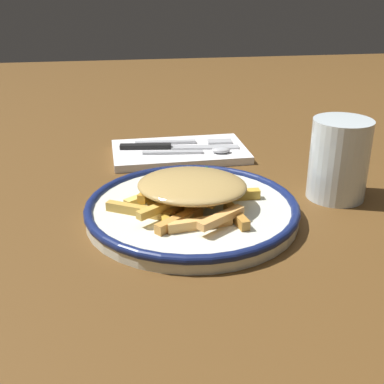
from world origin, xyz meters
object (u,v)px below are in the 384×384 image
at_px(fork, 184,142).
at_px(knife, 169,147).
at_px(plate, 192,209).
at_px(spoon, 202,151).
at_px(fries_heap, 193,190).
at_px(napkin, 180,152).
at_px(water_glass, 339,159).

bearing_deg(fork, knife, -51.31).
distance_m(plate, spoon, 0.22).
distance_m(plate, fork, 0.28).
bearing_deg(knife, fries_heap, 1.09).
distance_m(napkin, knife, 0.02).
xyz_separation_m(napkin, knife, (-0.00, -0.02, 0.01)).
bearing_deg(fork, spoon, 21.15).
height_order(fries_heap, spoon, fries_heap).
bearing_deg(plate, water_glass, 99.60).
xyz_separation_m(fries_heap, spoon, (-0.22, 0.05, -0.02)).
relative_size(plate, spoon, 1.85).
bearing_deg(water_glass, knife, -134.12).
bearing_deg(fork, fries_heap, -5.44).
bearing_deg(water_glass, spoon, -137.22).
relative_size(fries_heap, knife, 0.98).
distance_m(plate, napkin, 0.25).
bearing_deg(plate, spoon, 166.98).
bearing_deg(knife, napkin, 83.22).
xyz_separation_m(plate, spoon, (-0.22, 0.05, 0.00)).
bearing_deg(water_glass, fork, -141.58).
xyz_separation_m(fork, water_glass, (0.24, 0.19, 0.04)).
relative_size(fries_heap, napkin, 0.89).
bearing_deg(spoon, fork, -158.85).
bearing_deg(plate, fries_heap, 50.22).
height_order(plate, water_glass, water_glass).
bearing_deg(napkin, spoon, 47.95).
height_order(napkin, spoon, spoon).
distance_m(fries_heap, water_glass, 0.22).
height_order(knife, spoon, spoon).
height_order(fork, water_glass, water_glass).
bearing_deg(fries_heap, fork, 174.56).
xyz_separation_m(napkin, fork, (-0.03, 0.01, 0.01)).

